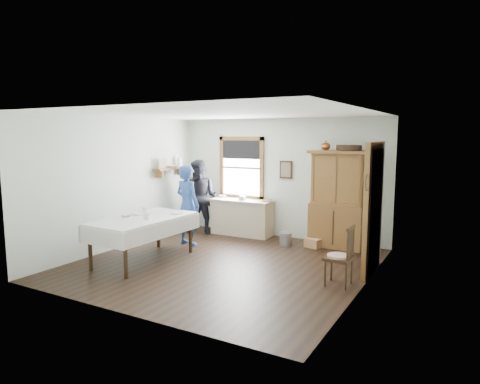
% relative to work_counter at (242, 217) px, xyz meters
% --- Properties ---
extents(room, '(5.01, 5.01, 2.70)m').
position_rel_work_counter_xyz_m(room, '(0.82, -2.18, 0.93)').
color(room, black).
rests_on(room, ground).
extents(window, '(1.18, 0.07, 1.48)m').
position_rel_work_counter_xyz_m(window, '(-0.18, 0.29, 1.21)').
color(window, white).
rests_on(window, room).
extents(doorway, '(0.09, 1.14, 2.22)m').
position_rel_work_counter_xyz_m(doorway, '(3.28, -1.33, 0.74)').
color(doorway, '#493E34').
rests_on(doorway, room).
extents(wall_shelf, '(0.24, 1.00, 0.44)m').
position_rel_work_counter_xyz_m(wall_shelf, '(-1.55, -0.64, 1.15)').
color(wall_shelf, brown).
rests_on(wall_shelf, room).
extents(framed_picture, '(0.30, 0.04, 0.40)m').
position_rel_work_counter_xyz_m(framed_picture, '(0.97, 0.28, 1.13)').
color(framed_picture, '#301E11').
rests_on(framed_picture, room).
extents(rug_beater, '(0.01, 0.27, 0.27)m').
position_rel_work_counter_xyz_m(rug_beater, '(3.27, -1.88, 1.30)').
color(rug_beater, black).
rests_on(rug_beater, room).
extents(work_counter, '(1.47, 0.59, 0.84)m').
position_rel_work_counter_xyz_m(work_counter, '(0.00, 0.00, 0.00)').
color(work_counter, tan).
rests_on(work_counter, room).
extents(china_hutch, '(1.18, 0.56, 2.02)m').
position_rel_work_counter_xyz_m(china_hutch, '(2.25, 0.01, 0.59)').
color(china_hutch, brown).
rests_on(china_hutch, room).
extents(dining_table, '(1.14, 2.08, 0.82)m').
position_rel_work_counter_xyz_m(dining_table, '(-0.57, -2.73, -0.01)').
color(dining_table, silver).
rests_on(dining_table, room).
extents(spindle_chair, '(0.46, 0.46, 0.96)m').
position_rel_work_counter_xyz_m(spindle_chair, '(2.96, -2.24, 0.06)').
color(spindle_chair, '#301E11').
rests_on(spindle_chair, room).
extents(pail, '(0.34, 0.34, 0.27)m').
position_rel_work_counter_xyz_m(pail, '(1.28, -0.39, -0.28)').
color(pail, gray).
rests_on(pail, room).
extents(wicker_basket, '(0.37, 0.31, 0.19)m').
position_rel_work_counter_xyz_m(wicker_basket, '(1.85, -0.27, -0.32)').
color(wicker_basket, tan).
rests_on(wicker_basket, room).
extents(woman_blue, '(0.65, 0.50, 1.59)m').
position_rel_work_counter_xyz_m(woman_blue, '(-0.56, -1.37, 0.38)').
color(woman_blue, navy).
rests_on(woman_blue, room).
extents(figure_dark, '(0.85, 0.69, 1.62)m').
position_rel_work_counter_xyz_m(figure_dark, '(-0.92, -0.36, 0.39)').
color(figure_dark, black).
rests_on(figure_dark, room).
extents(table_cup_a, '(0.14, 0.14, 0.09)m').
position_rel_work_counter_xyz_m(table_cup_a, '(-0.41, -2.81, 0.45)').
color(table_cup_a, white).
rests_on(table_cup_a, dining_table).
extents(table_cup_b, '(0.12, 0.12, 0.10)m').
position_rel_work_counter_xyz_m(table_cup_b, '(-0.96, -2.25, 0.45)').
color(table_cup_b, white).
rests_on(table_cup_b, dining_table).
extents(table_bowl, '(0.27, 0.27, 0.05)m').
position_rel_work_counter_xyz_m(table_bowl, '(-0.91, -2.82, 0.43)').
color(table_bowl, white).
rests_on(table_bowl, dining_table).
extents(counter_book, '(0.21, 0.26, 0.02)m').
position_rel_work_counter_xyz_m(counter_book, '(0.50, 0.07, 0.43)').
color(counter_book, '#77634F').
rests_on(counter_book, work_counter).
extents(counter_bowl, '(0.23, 0.23, 0.06)m').
position_rel_work_counter_xyz_m(counter_bowl, '(-0.59, 0.09, 0.45)').
color(counter_bowl, white).
rests_on(counter_bowl, work_counter).
extents(shelf_bowl, '(0.22, 0.22, 0.05)m').
position_rel_work_counter_xyz_m(shelf_bowl, '(-1.55, -0.63, 1.18)').
color(shelf_bowl, white).
rests_on(shelf_bowl, wall_shelf).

